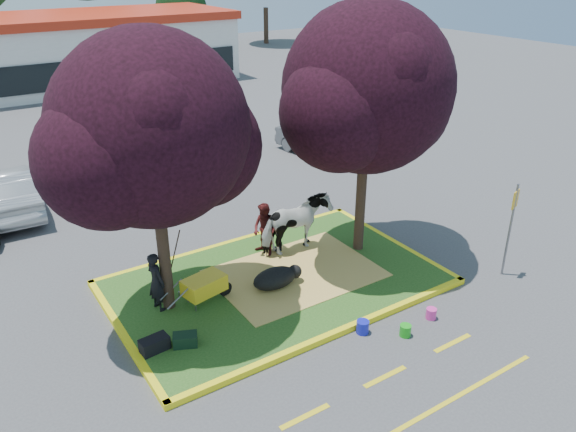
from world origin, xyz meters
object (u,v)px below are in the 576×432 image
bucket_blue (363,327)px  car_silver (10,191)px  wheelbarrow (205,285)px  sign_post (512,220)px  bucket_green (405,330)px  handler (156,281)px  calf (275,278)px  cow (296,224)px  bucket_pink (431,314)px

bucket_blue → car_silver: bearing=115.6°
wheelbarrow → sign_post: (7.39, -2.95, 1.00)m
bucket_green → handler: bearing=138.3°
sign_post → bucket_green: (-4.10, -0.55, -1.48)m
sign_post → bucket_green: bearing=169.6°
calf → car_silver: bearing=140.0°
sign_post → wheelbarrow: bearing=140.1°
cow → handler: (-4.33, -0.57, -0.10)m
bucket_pink → calf: bearing=129.9°
wheelbarrow → car_silver: (-2.96, 8.63, 0.12)m
bucket_blue → handler: bearing=137.9°
cow → calf: bearing=129.0°
wheelbarrow → bucket_pink: size_ratio=6.80×
calf → bucket_green: calf is taller
calf → wheelbarrow: (-1.77, 0.36, 0.21)m
calf → bucket_blue: calf is taller
handler → car_silver: bearing=0.4°
bucket_blue → wheelbarrow: bearing=131.5°
calf → handler: (-2.82, 0.73, 0.48)m
cow → sign_post: (4.11, -3.89, 0.63)m
car_silver → calf: bearing=120.2°
car_silver → cow: bearing=131.5°
calf → bucket_blue: bearing=-50.5°
cow → bucket_blue: cow is taller
bucket_green → bucket_pink: bearing=8.8°
sign_post → car_silver: 15.56m
calf → car_silver: size_ratio=0.27×
wheelbarrow → bucket_green: wheelbarrow is taller
sign_post → handler: bearing=140.4°
calf → wheelbarrow: size_ratio=0.66×
wheelbarrow → bucket_blue: size_ratio=5.85×
calf → sign_post: size_ratio=0.46×
calf → wheelbarrow: wheelbarrow is taller
wheelbarrow → bucket_blue: 3.88m
sign_post → bucket_green: size_ratio=9.38×
sign_post → bucket_blue: (-4.84, 0.06, -1.47)m
wheelbarrow → bucket_pink: (4.27, -3.35, -0.49)m
cow → bucket_pink: 4.49m
handler → sign_post: bearing=-124.2°
bucket_green → bucket_blue: size_ratio=0.90×
sign_post → bucket_pink: 3.48m
wheelbarrow → cow: bearing=3.9°
calf → bucket_pink: calf is taller
bucket_green → bucket_pink: 0.99m
sign_post → bucket_blue: bearing=161.2°
calf → car_silver: 10.16m
handler → bucket_pink: (5.32, -3.72, -0.76)m
cow → handler: cow is taller
handler → sign_post: size_ratio=0.57×
bucket_blue → car_silver: car_silver is taller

